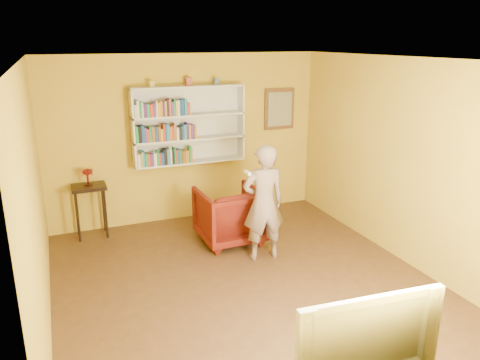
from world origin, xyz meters
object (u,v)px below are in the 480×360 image
at_px(armchair, 230,215).
at_px(television, 361,329).
at_px(ruby_lustre, 87,173).
at_px(person, 264,203).
at_px(console_table, 89,194).
at_px(bookshelf, 188,125).

relative_size(armchair, television, 0.76).
distance_m(ruby_lustre, person, 2.69).
height_order(person, television, person).
bearing_deg(person, armchair, -67.32).
xyz_separation_m(console_table, armchair, (1.88, -0.96, -0.26)).
xyz_separation_m(bookshelf, console_table, (-1.61, -0.16, -0.92)).
xyz_separation_m(bookshelf, television, (0.01, -4.66, -0.80)).
relative_size(ruby_lustre, armchair, 0.28).
bearing_deg(person, ruby_lustre, -33.46).
bearing_deg(console_table, bookshelf, 5.67).
bearing_deg(ruby_lustre, television, -70.20).
bearing_deg(armchair, bookshelf, -77.66).
distance_m(console_table, armchair, 2.13).
bearing_deg(armchair, person, 106.50).
distance_m(console_table, television, 4.78).
bearing_deg(armchair, console_table, -28.55).
relative_size(bookshelf, television, 1.51).
xyz_separation_m(ruby_lustre, armchair, (1.88, -0.96, -0.59)).
height_order(bookshelf, ruby_lustre, bookshelf).
bearing_deg(bookshelf, television, -89.86).
height_order(bookshelf, television, bookshelf).
xyz_separation_m(console_table, ruby_lustre, (-0.00, 0.00, 0.33)).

